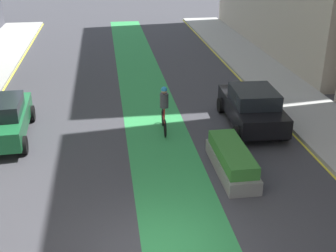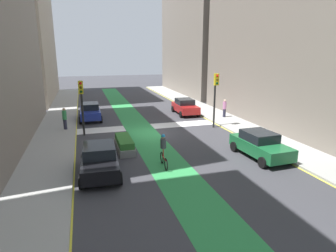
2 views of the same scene
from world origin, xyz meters
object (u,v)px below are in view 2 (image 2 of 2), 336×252
at_px(car_red_left_near, 185,106).
at_px(cyclist_in_lane, 164,150).
at_px(traffic_signal_near_right, 81,98).
at_px(car_blue_right_near, 90,111).
at_px(car_black_right_far, 100,160).
at_px(traffic_signal_near_left, 216,90).
at_px(median_planter, 124,144).
at_px(pedestrian_sidewalk_right_a, 65,118).
at_px(pedestrian_sidewalk_left_a, 225,108).
at_px(car_green_left_far, 260,145).

distance_m(car_red_left_near, cyclist_in_lane, 14.18).
bearing_deg(traffic_signal_near_right, car_blue_right_near, -96.81).
relative_size(car_red_left_near, car_black_right_far, 1.00).
height_order(traffic_signal_near_left, median_planter, traffic_signal_near_left).
height_order(traffic_signal_near_right, pedestrian_sidewalk_right_a, traffic_signal_near_right).
bearing_deg(pedestrian_sidewalk_left_a, median_planter, 31.78).
height_order(car_green_left_far, pedestrian_sidewalk_left_a, pedestrian_sidewalk_left_a).
bearing_deg(traffic_signal_near_right, median_planter, 120.09).
height_order(traffic_signal_near_right, car_red_left_near, traffic_signal_near_right).
bearing_deg(pedestrian_sidewalk_right_a, car_red_left_near, -163.49).
relative_size(traffic_signal_near_right, car_blue_right_near, 1.00).
height_order(car_green_left_far, pedestrian_sidewalk_right_a, pedestrian_sidewalk_right_a).
height_order(car_red_left_near, pedestrian_sidewalk_left_a, pedestrian_sidewalk_left_a).
distance_m(pedestrian_sidewalk_right_a, median_planter, 7.30).
bearing_deg(car_black_right_far, traffic_signal_near_right, -84.66).
bearing_deg(traffic_signal_near_right, car_red_left_near, -152.67).
height_order(car_green_left_far, car_red_left_near, same).
xyz_separation_m(car_red_left_near, median_planter, (7.66, 9.55, -0.40)).
distance_m(car_green_left_far, median_planter, 8.55).
xyz_separation_m(traffic_signal_near_right, cyclist_in_lane, (-4.22, 7.63, -1.98)).
xyz_separation_m(traffic_signal_near_left, pedestrian_sidewalk_left_a, (-2.46, -2.94, -2.16)).
xyz_separation_m(car_red_left_near, car_black_right_far, (9.43, 12.99, 0.00)).
xyz_separation_m(car_green_left_far, car_blue_right_near, (9.58, -13.35, 0.00)).
xyz_separation_m(car_black_right_far, cyclist_in_lane, (-3.49, -0.11, 0.17)).
height_order(car_green_left_far, car_blue_right_near, same).
xyz_separation_m(car_green_left_far, pedestrian_sidewalk_left_a, (-2.88, -10.20, 0.22)).
bearing_deg(car_black_right_far, pedestrian_sidewalk_left_a, -141.05).
height_order(traffic_signal_near_left, pedestrian_sidewalk_right_a, traffic_signal_near_left).
relative_size(traffic_signal_near_right, cyclist_in_lane, 2.26).
bearing_deg(traffic_signal_near_left, pedestrian_sidewalk_left_a, -129.94).
xyz_separation_m(car_green_left_far, pedestrian_sidewalk_right_a, (11.66, -9.74, 0.25)).
distance_m(traffic_signal_near_left, pedestrian_sidewalk_left_a, 4.40).
bearing_deg(car_red_left_near, car_green_left_far, 90.32).
bearing_deg(traffic_signal_near_right, pedestrian_sidewalk_right_a, -51.59).
xyz_separation_m(pedestrian_sidewalk_right_a, pedestrian_sidewalk_left_a, (-14.54, -0.46, -0.03)).
xyz_separation_m(car_blue_right_near, median_planter, (-1.85, 9.73, -0.40)).
distance_m(traffic_signal_near_left, car_black_right_far, 12.42).
bearing_deg(traffic_signal_near_left, car_blue_right_near, -31.32).
height_order(car_blue_right_near, cyclist_in_lane, cyclist_in_lane).
distance_m(car_red_left_near, pedestrian_sidewalk_left_a, 4.20).
xyz_separation_m(car_green_left_far, median_planter, (7.73, -3.63, -0.40)).
height_order(car_blue_right_near, pedestrian_sidewalk_left_a, pedestrian_sidewalk_left_a).
xyz_separation_m(car_blue_right_near, pedestrian_sidewalk_left_a, (-12.46, 3.15, 0.22)).
bearing_deg(pedestrian_sidewalk_right_a, pedestrian_sidewalk_left_a, -178.19).
bearing_deg(car_black_right_far, pedestrian_sidewalk_right_a, -77.26).
relative_size(car_green_left_far, car_black_right_far, 1.00).
bearing_deg(cyclist_in_lane, median_planter, -62.64).
bearing_deg(pedestrian_sidewalk_right_a, car_blue_right_near, -119.98).
relative_size(car_blue_right_near, cyclist_in_lane, 2.27).
relative_size(traffic_signal_near_left, car_blue_right_near, 1.08).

